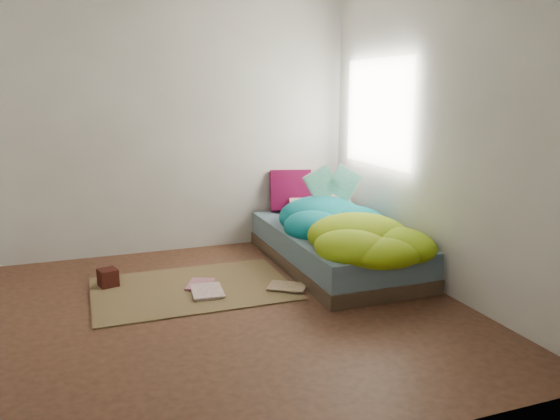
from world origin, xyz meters
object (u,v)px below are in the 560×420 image
object	(u,v)px
open_book	(333,173)
floor_book_b	(188,284)
pillow_magenta	(291,191)
wooden_box	(108,277)
bed	(334,248)
floor_book_a	(192,293)

from	to	relation	value
open_book	floor_book_b	size ratio (longest dim) A/B	1.68
pillow_magenta	floor_book_b	world-z (taller)	pillow_magenta
wooden_box	floor_book_b	xyz separation A→B (m)	(0.62, -0.23, -0.06)
open_book	bed	bearing A→B (deg)	-102.51
wooden_box	floor_book_a	xyz separation A→B (m)	(0.61, -0.43, -0.06)
bed	floor_book_a	world-z (taller)	bed
open_book	pillow_magenta	bearing A→B (deg)	119.30
floor_book_b	open_book	bearing A→B (deg)	40.21
pillow_magenta	floor_book_a	size ratio (longest dim) A/B	1.29
bed	pillow_magenta	distance (m)	1.00
pillow_magenta	open_book	bearing A→B (deg)	-55.41
pillow_magenta	bed	bearing A→B (deg)	-69.76
wooden_box	floor_book_b	distance (m)	0.67
bed	wooden_box	world-z (taller)	bed
floor_book_a	floor_book_b	world-z (taller)	same
wooden_box	floor_book_b	bearing A→B (deg)	-20.43
bed	wooden_box	distance (m)	2.02
wooden_box	floor_book_a	bearing A→B (deg)	-35.24
open_book	floor_book_b	bearing A→B (deg)	-154.35
bed	open_book	xyz separation A→B (m)	(0.13, 0.31, 0.65)
bed	floor_book_a	size ratio (longest dim) A/B	5.93
floor_book_b	wooden_box	bearing A→B (deg)	-175.99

